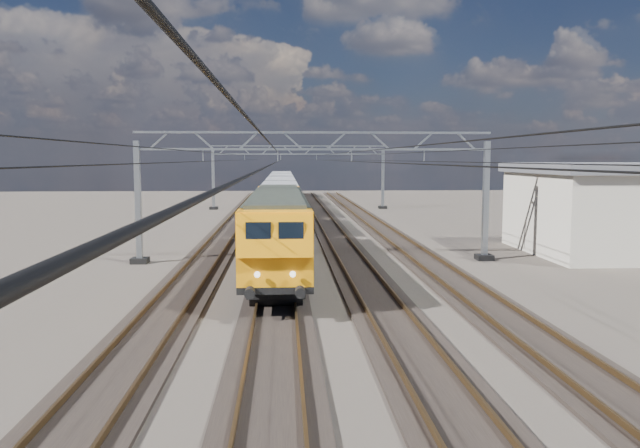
{
  "coord_description": "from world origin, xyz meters",
  "views": [
    {
      "loc": [
        -1.69,
        -29.88,
        5.65
      ],
      "look_at": [
        0.11,
        0.96,
        2.4
      ],
      "focal_mm": 35.0,
      "sensor_mm": 36.0,
      "label": 1
    }
  ],
  "objects": [
    {
      "name": "ground",
      "position": [
        0.0,
        0.0,
        0.0
      ],
      "size": [
        160.0,
        160.0,
        0.0
      ],
      "primitive_type": "plane",
      "color": "#2A241F",
      "rests_on": "ground"
    },
    {
      "name": "hopper_wagon_lead",
      "position": [
        -2.0,
        18.84,
        2.23
      ],
      "size": [
        3.38,
        13.0,
        3.25
      ],
      "color": "black",
      "rests_on": "ground"
    },
    {
      "name": "overhead_wires",
      "position": [
        0.0,
        8.0,
        5.75
      ],
      "size": [
        12.03,
        140.0,
        0.53
      ],
      "color": "black",
      "rests_on": "ground"
    },
    {
      "name": "track_outer_east",
      "position": [
        6.0,
        0.0,
        0.07
      ],
      "size": [
        2.6,
        140.0,
        0.3
      ],
      "color": "black",
      "rests_on": "ground"
    },
    {
      "name": "track_inner_east",
      "position": [
        2.0,
        0.0,
        0.07
      ],
      "size": [
        2.6,
        140.0,
        0.3
      ],
      "color": "black",
      "rests_on": "ground"
    },
    {
      "name": "hopper_wagon_mid",
      "position": [
        -2.0,
        33.04,
        2.23
      ],
      "size": [
        3.38,
        13.0,
        3.25
      ],
      "color": "black",
      "rests_on": "ground"
    },
    {
      "name": "catenary_gantry_mid",
      "position": [
        0.0,
        4.0,
        3.91
      ],
      "size": [
        19.9,
        0.9,
        7.11
      ],
      "color": "gray",
      "rests_on": "ground"
    },
    {
      "name": "hopper_wagon_fourth",
      "position": [
        -2.0,
        61.44,
        2.23
      ],
      "size": [
        3.38,
        13.0,
        3.25
      ],
      "color": "black",
      "rests_on": "ground"
    },
    {
      "name": "locomotive",
      "position": [
        -2.0,
        1.15,
        2.33
      ],
      "size": [
        2.76,
        21.1,
        3.62
      ],
      "color": "black",
      "rests_on": "ground"
    },
    {
      "name": "track_loco",
      "position": [
        -2.0,
        0.0,
        0.07
      ],
      "size": [
        2.6,
        140.0,
        0.3
      ],
      "color": "black",
      "rests_on": "ground"
    },
    {
      "name": "hopper_wagon_third",
      "position": [
        -2.0,
        47.24,
        2.23
      ],
      "size": [
        3.38,
        13.0,
        3.25
      ],
      "color": "black",
      "rests_on": "ground"
    },
    {
      "name": "catenary_gantry_far",
      "position": [
        0.0,
        40.0,
        3.91
      ],
      "size": [
        19.9,
        0.9,
        7.11
      ],
      "color": "gray",
      "rests_on": "ground"
    },
    {
      "name": "track_outer_west",
      "position": [
        -6.0,
        0.0,
        0.07
      ],
      "size": [
        2.6,
        140.0,
        0.3
      ],
      "color": "black",
      "rests_on": "ground"
    }
  ]
}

